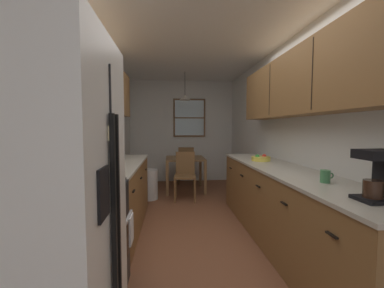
{
  "coord_description": "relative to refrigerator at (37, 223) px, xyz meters",
  "views": [
    {
      "loc": [
        -0.31,
        -2.51,
        1.36
      ],
      "look_at": [
        0.06,
        1.49,
        1.09
      ],
      "focal_mm": 22.44,
      "sensor_mm": 36.0,
      "label": 1
    }
  ],
  "objects": [
    {
      "name": "refrigerator",
      "position": [
        0.0,
        0.0,
        0.0
      ],
      "size": [
        0.74,
        0.73,
        1.81
      ],
      "color": "white",
      "rests_on": "ground"
    },
    {
      "name": "wall_back",
      "position": [
        0.95,
        4.97,
        0.37
      ],
      "size": [
        4.4,
        0.1,
        2.55
      ],
      "primitive_type": "cube",
      "color": "silver",
      "rests_on": "ground"
    },
    {
      "name": "ceiling_slab",
      "position": [
        0.95,
        2.32,
        1.68
      ],
      "size": [
        4.4,
        9.0,
        0.08
      ],
      "primitive_type": "cube",
      "color": "white"
    },
    {
      "name": "coffee_maker",
      "position": [
        1.96,
        0.18,
        0.17
      ],
      "size": [
        0.22,
        0.18,
        0.33
      ],
      "color": "black",
      "rests_on": "counter_right"
    },
    {
      "name": "dining_table",
      "position": [
        0.97,
        3.95,
        -0.3
      ],
      "size": [
        0.82,
        0.84,
        0.72
      ],
      "color": "brown",
      "rests_on": "ground"
    },
    {
      "name": "upper_cabinets_right",
      "position": [
        2.09,
        1.36,
        0.95
      ],
      "size": [
        0.33,
        2.82,
        0.7
      ],
      "color": "brown"
    },
    {
      "name": "dining_chair_far",
      "position": [
        1.03,
        4.58,
        -0.41
      ],
      "size": [
        0.43,
        0.43,
        0.9
      ],
      "color": "brown",
      "rests_on": "ground"
    },
    {
      "name": "ground_plane",
      "position": [
        0.95,
        2.32,
        -0.91
      ],
      "size": [
        12.0,
        12.0,
        0.0
      ],
      "primitive_type": "plane",
      "color": "brown"
    },
    {
      "name": "fruit_bowl",
      "position": [
        1.91,
        2.06,
        0.03
      ],
      "size": [
        0.26,
        0.26,
        0.09
      ],
      "color": "#E5D14C",
      "rests_on": "counter_right"
    },
    {
      "name": "storage_canister",
      "position": [
        -0.05,
        1.12,
        0.09
      ],
      "size": [
        0.12,
        0.12,
        0.18
      ],
      "color": "red",
      "rests_on": "counter_left"
    },
    {
      "name": "mug_by_coffeemaker",
      "position": [
        1.95,
        0.7,
        0.05
      ],
      "size": [
        0.12,
        0.08,
        0.11
      ],
      "color": "#3F7F4C",
      "rests_on": "counter_right"
    },
    {
      "name": "counter_left",
      "position": [
        -0.05,
        2.0,
        -0.45
      ],
      "size": [
        0.64,
        2.01,
        0.9
      ],
      "color": "brown",
      "rests_on": "ground"
    },
    {
      "name": "microwave_over_range",
      "position": [
        -0.16,
        0.69,
        0.8
      ],
      "size": [
        0.39,
        0.6,
        0.36
      ],
      "color": "silver"
    },
    {
      "name": "upper_cabinets_left",
      "position": [
        -0.19,
        1.95,
        0.97
      ],
      "size": [
        0.33,
        2.09,
        0.66
      ],
      "color": "brown"
    },
    {
      "name": "stove_range",
      "position": [
        -0.05,
        0.69,
        -0.43
      ],
      "size": [
        0.66,
        0.6,
        1.1
      ],
      "color": "black",
      "rests_on": "ground"
    },
    {
      "name": "dish_towel",
      "position": [
        0.31,
        0.84,
        -0.41
      ],
      "size": [
        0.02,
        0.16,
        0.24
      ],
      "primitive_type": "cube",
      "color": "white"
    },
    {
      "name": "wall_right",
      "position": [
        2.3,
        2.32,
        0.37
      ],
      "size": [
        0.1,
        9.0,
        2.55
      ],
      "primitive_type": "cube",
      "color": "silver",
      "rests_on": "ground"
    },
    {
      "name": "counter_right",
      "position": [
        1.95,
        1.41,
        -0.45
      ],
      "size": [
        0.64,
        3.14,
        0.9
      ],
      "color": "brown",
      "rests_on": "ground"
    },
    {
      "name": "back_window",
      "position": [
        1.14,
        4.9,
        0.71
      ],
      "size": [
        0.81,
        0.05,
        0.96
      ],
      "color": "brown"
    },
    {
      "name": "pendant_light",
      "position": [
        0.97,
        3.95,
        1.1
      ],
      "size": [
        0.25,
        0.25,
        0.6
      ],
      "color": "black"
    },
    {
      "name": "wall_left",
      "position": [
        -0.4,
        2.32,
        0.37
      ],
      "size": [
        0.1,
        9.0,
        2.55
      ],
      "primitive_type": "cube",
      "color": "silver",
      "rests_on": "ground"
    },
    {
      "name": "dining_chair_near",
      "position": [
        0.93,
        3.32,
        -0.41
      ],
      "size": [
        0.43,
        0.43,
        0.9
      ],
      "color": "brown",
      "rests_on": "ground"
    },
    {
      "name": "trash_bin",
      "position": [
        0.25,
        3.38,
        -0.62
      ],
      "size": [
        0.32,
        0.32,
        0.57
      ],
      "primitive_type": "cylinder",
      "color": "silver",
      "rests_on": "ground"
    }
  ]
}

